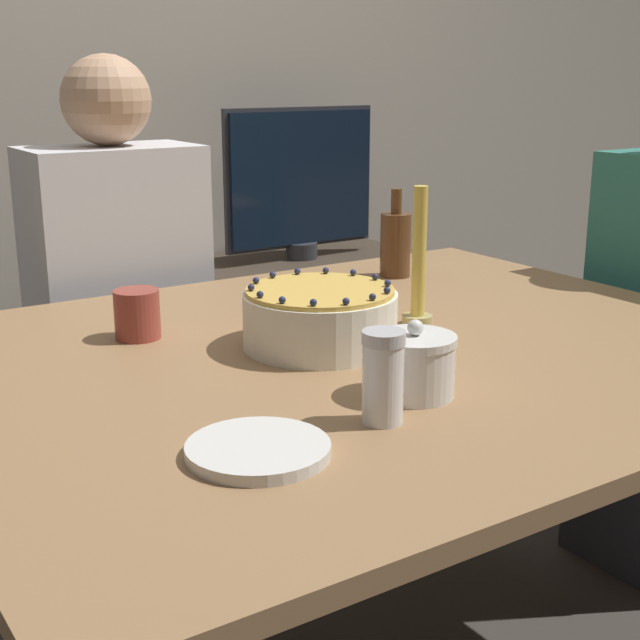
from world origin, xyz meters
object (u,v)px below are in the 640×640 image
at_px(person_man_blue_shirt, 122,347).
at_px(cake, 320,318).
at_px(candle, 419,270).
at_px(tv_monitor, 301,181).
at_px(sugar_shaker, 383,377).
at_px(bottle, 395,243).
at_px(sugar_bowl, 414,365).

bearing_deg(person_man_blue_shirt, cake, 96.12).
distance_m(candle, tv_monitor, 1.14).
distance_m(sugar_shaker, candle, 0.50).
bearing_deg(bottle, tv_monitor, 75.21).
bearing_deg(sugar_shaker, sugar_bowl, 29.45).
xyz_separation_m(cake, tv_monitor, (0.64, 1.09, 0.09)).
height_order(sugar_bowl, bottle, bottle).
bearing_deg(sugar_bowl, sugar_shaker, -150.55).
relative_size(bottle, person_man_blue_shirt, 0.17).
xyz_separation_m(cake, bottle, (0.46, 0.37, 0.03)).
distance_m(cake, candle, 0.24).
height_order(cake, sugar_bowl, same).
bearing_deg(candle, cake, -175.82).
bearing_deg(tv_monitor, sugar_shaker, -118.24).
relative_size(sugar_shaker, tv_monitor, 0.25).
height_order(sugar_bowl, person_man_blue_shirt, person_man_blue_shirt).
xyz_separation_m(cake, candle, (0.23, 0.02, 0.05)).
distance_m(sugar_bowl, candle, 0.39).
bearing_deg(sugar_bowl, bottle, 53.94).
xyz_separation_m(candle, person_man_blue_shirt, (-0.32, 0.75, -0.29)).
height_order(cake, sugar_shaker, sugar_shaker).
height_order(sugar_bowl, sugar_shaker, sugar_shaker).
xyz_separation_m(cake, sugar_shaker, (-0.12, -0.34, 0.01)).
bearing_deg(cake, person_man_blue_shirt, 96.12).
bearing_deg(cake, sugar_shaker, -109.61).
distance_m(person_man_blue_shirt, tv_monitor, 0.86).
height_order(cake, person_man_blue_shirt, person_man_blue_shirt).
distance_m(cake, sugar_shaker, 0.36).
bearing_deg(tv_monitor, sugar_bowl, -115.86).
bearing_deg(tv_monitor, person_man_blue_shirt, -156.02).
distance_m(sugar_shaker, bottle, 0.91).
xyz_separation_m(sugar_bowl, tv_monitor, (0.66, 1.37, 0.09)).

